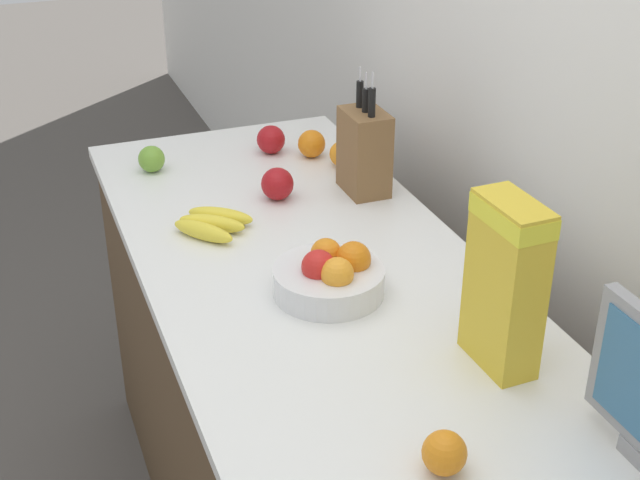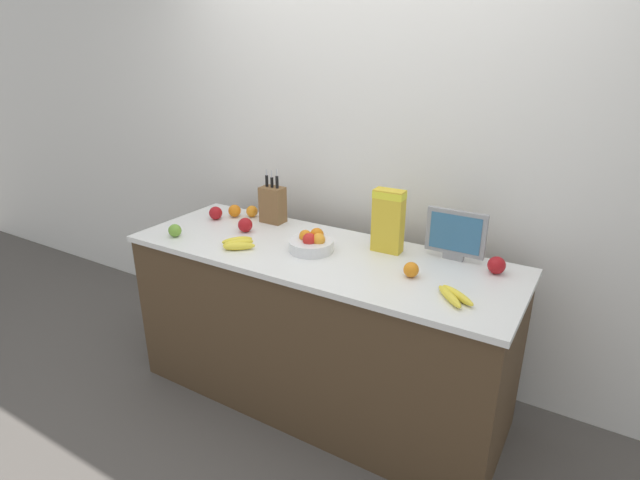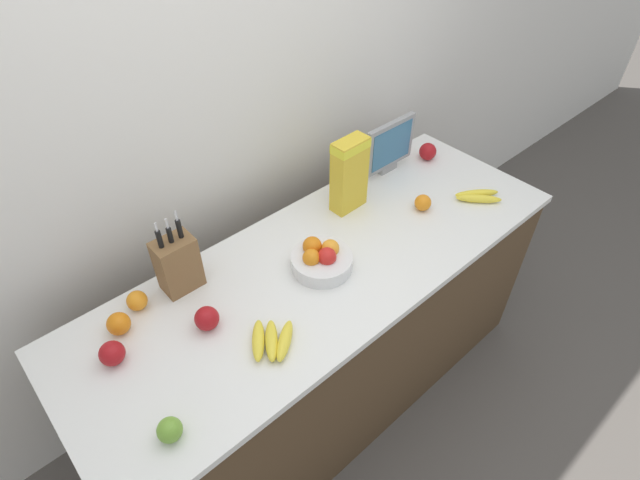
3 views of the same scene
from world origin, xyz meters
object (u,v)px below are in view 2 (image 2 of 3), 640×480
object	(u,v)px
small_monitor	(456,234)
orange_by_cereal	(235,211)
fruit_bowl	(312,243)
orange_near_bowl	(411,270)
apple_front	(497,265)
apple_by_knife_block	(175,231)
banana_bunch_right	(454,296)
apple_rightmost	(216,213)
cereal_box	(388,218)
banana_bunch_left	(238,243)
orange_mid_left	(252,211)
knife_block	(273,204)
apple_rear	(245,225)

from	to	relation	value
small_monitor	orange_by_cereal	xyz separation A→B (m)	(-1.36, -0.05, -0.10)
fruit_bowl	orange_near_bowl	world-z (taller)	fruit_bowl
apple_front	apple_by_knife_block	xyz separation A→B (m)	(-1.64, -0.43, -0.01)
banana_bunch_right	apple_by_knife_block	size ratio (longest dim) A/B	2.74
apple_front	orange_by_cereal	xyz separation A→B (m)	(-1.58, 0.01, -0.00)
fruit_bowl	orange_near_bowl	distance (m)	0.56
apple_rightmost	cereal_box	bearing A→B (deg)	4.02
banana_bunch_left	banana_bunch_right	bearing A→B (deg)	0.54
orange_near_bowl	cereal_box	bearing A→B (deg)	134.21
fruit_bowl	orange_by_cereal	world-z (taller)	fruit_bowl
fruit_bowl	orange_mid_left	distance (m)	0.67
orange_mid_left	small_monitor	bearing A→B (deg)	-0.30
banana_bunch_left	fruit_bowl	bearing A→B (deg)	23.81
apple_by_knife_block	orange_by_cereal	world-z (taller)	orange_by_cereal
small_monitor	cereal_box	bearing A→B (deg)	-168.14
fruit_bowl	orange_mid_left	world-z (taller)	fruit_bowl
apple_rightmost	orange_by_cereal	world-z (taller)	apple_rightmost
apple_rightmost	orange_mid_left	distance (m)	0.22
knife_block	small_monitor	bearing A→B (deg)	0.15
small_monitor	orange_near_bowl	size ratio (longest dim) A/B	4.12
apple_front	orange_mid_left	xyz separation A→B (m)	(-1.49, 0.06, -0.01)
cereal_box	banana_bunch_right	size ratio (longest dim) A/B	1.66
apple_rear	orange_near_bowl	xyz separation A→B (m)	(1.03, -0.07, -0.01)
knife_block	orange_mid_left	xyz separation A→B (m)	(-0.17, 0.01, -0.07)
apple_by_knife_block	banana_bunch_right	bearing A→B (deg)	2.66
cereal_box	fruit_bowl	world-z (taller)	cereal_box
apple_rightmost	orange_mid_left	bearing A→B (deg)	43.86
apple_front	apple_by_knife_block	size ratio (longest dim) A/B	1.16
banana_bunch_left	apple_rear	distance (m)	0.23
orange_by_cereal	apple_by_knife_block	bearing A→B (deg)	-97.46
cereal_box	apple_rear	xyz separation A→B (m)	(-0.80, -0.16, -0.14)
banana_bunch_left	orange_mid_left	bearing A→B (deg)	120.00
knife_block	apple_rightmost	xyz separation A→B (m)	(-0.33, -0.14, -0.07)
apple_front	fruit_bowl	bearing A→B (deg)	-166.63
cereal_box	banana_bunch_left	bearing A→B (deg)	-154.48
banana_bunch_left	orange_mid_left	xyz separation A→B (m)	(-0.25, 0.43, 0.02)
apple_front	apple_by_knife_block	bearing A→B (deg)	-165.34
apple_rear	apple_by_knife_block	bearing A→B (deg)	-137.47
cereal_box	orange_mid_left	world-z (taller)	cereal_box
knife_block	apple_front	xyz separation A→B (m)	(1.32, -0.06, -0.07)
apple_rightmost	orange_mid_left	size ratio (longest dim) A/B	1.13
cereal_box	orange_near_bowl	xyz separation A→B (m)	(0.22, -0.23, -0.14)
cereal_box	orange_mid_left	size ratio (longest dim) A/B	4.59
cereal_box	banana_bunch_left	size ratio (longest dim) A/B	1.59
knife_block	orange_near_bowl	bearing A→B (deg)	-16.49
cereal_box	apple_by_knife_block	distance (m)	1.18
apple_front	orange_mid_left	bearing A→B (deg)	177.50
apple_by_knife_block	orange_mid_left	world-z (taller)	same
apple_rear	apple_front	distance (m)	1.36
apple_front	cereal_box	bearing A→B (deg)	-178.89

